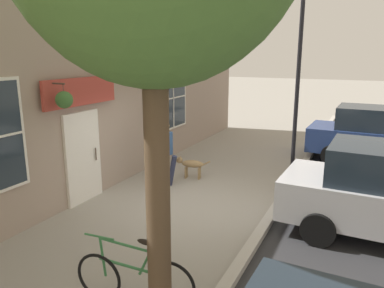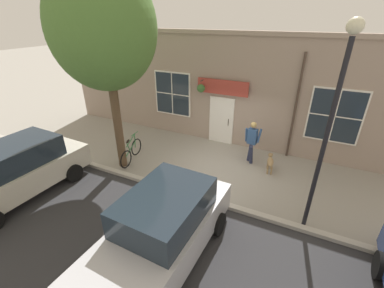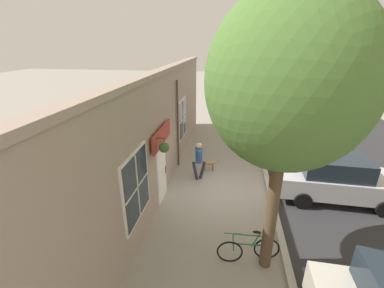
% 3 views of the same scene
% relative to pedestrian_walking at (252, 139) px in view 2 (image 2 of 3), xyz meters
% --- Properties ---
extents(ground_plane, '(90.00, 90.00, 0.00)m').
position_rel_pedestrian_walking_xyz_m(ground_plane, '(0.96, -0.97, -1.03)').
color(ground_plane, gray).
extents(storefront_facade, '(0.95, 18.00, 4.71)m').
position_rel_pedestrian_walking_xyz_m(storefront_facade, '(-1.38, -0.97, 1.33)').
color(storefront_facade, gray).
rests_on(storefront_facade, ground_plane).
extents(pedestrian_walking, '(0.62, 0.59, 1.71)m').
position_rel_pedestrian_walking_xyz_m(pedestrian_walking, '(0.00, 0.00, 0.00)').
color(pedestrian_walking, '#282D47').
rests_on(pedestrian_walking, ground_plane).
extents(dog_on_leash, '(1.02, 0.34, 0.61)m').
position_rel_pedestrian_walking_xyz_m(dog_on_leash, '(0.32, 0.82, -0.62)').
color(dog_on_leash, '#997A51').
rests_on(dog_on_leash, ground_plane).
extents(street_tree_by_curb, '(3.47, 3.12, 6.79)m').
position_rel_pedestrian_walking_xyz_m(street_tree_by_curb, '(2.41, -4.40, 3.74)').
color(street_tree_by_curb, brown).
rests_on(street_tree_by_curb, ground_plane).
extents(leaning_bicycle, '(1.71, 0.37, 1.00)m').
position_rel_pedestrian_walking_xyz_m(leaning_bicycle, '(1.92, -4.29, -0.65)').
color(leaning_bicycle, black).
rests_on(leaning_bicycle, ground_plane).
extents(parked_car_nearest_curb, '(4.36, 2.05, 1.75)m').
position_rel_pedestrian_walking_xyz_m(parked_car_nearest_curb, '(5.18, -6.12, -0.15)').
color(parked_car_nearest_curb, beige).
rests_on(parked_car_nearest_curb, ground_plane).
extents(parked_car_mid_block, '(4.36, 2.05, 1.75)m').
position_rel_pedestrian_walking_xyz_m(parked_car_mid_block, '(5.29, -0.73, -0.15)').
color(parked_car_mid_block, '#B7B7BC').
rests_on(parked_car_mid_block, ground_plane).
extents(street_lamp, '(0.32, 0.32, 5.21)m').
position_rel_pedestrian_walking_xyz_m(street_lamp, '(2.81, 2.22, 2.34)').
color(street_lamp, black).
rests_on(street_lamp, ground_plane).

